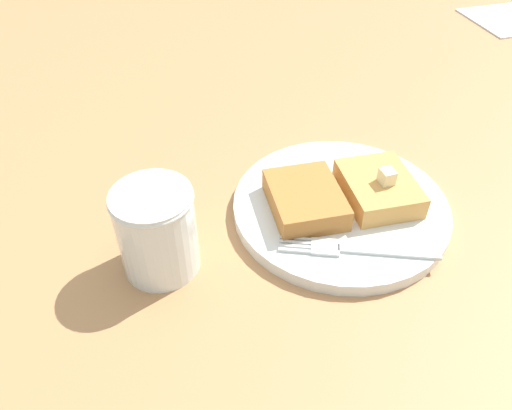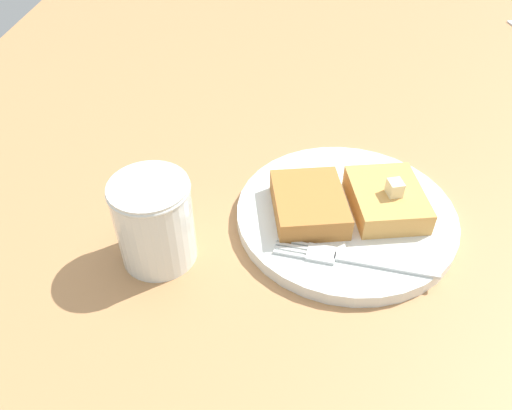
{
  "view_description": "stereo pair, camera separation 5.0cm",
  "coord_description": "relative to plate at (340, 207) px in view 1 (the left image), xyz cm",
  "views": [
    {
      "loc": [
        15.22,
        48.13,
        39.77
      ],
      "look_at": [
        12.85,
        10.99,
        6.54
      ],
      "focal_mm": 35.0,
      "sensor_mm": 36.0,
      "label": 1
    },
    {
      "loc": [
        10.24,
        48.11,
        39.77
      ],
      "look_at": [
        12.85,
        10.99,
        6.54
      ],
      "focal_mm": 35.0,
      "sensor_mm": 36.0,
      "label": 2
    }
  ],
  "objects": [
    {
      "name": "butter_pat_primary",
      "position": [
        -4.58,
        -0.08,
        3.97
      ],
      "size": [
        1.81,
        1.92,
        1.6
      ],
      "primitive_type": "cube",
      "rotation": [
        0.0,
        0.0,
        1.83
      ],
      "color": "beige",
      "rests_on": "toast_slice_left"
    },
    {
      "name": "napkin",
      "position": [
        -43.82,
        -52.72,
        -0.69
      ],
      "size": [
        18.27,
        17.61,
        0.3
      ],
      "primitive_type": "cube",
      "rotation": [
        0.0,
        0.0,
        0.22
      ],
      "color": "white",
      "rests_on": "table_surface"
    },
    {
      "name": "fork",
      "position": [
        0.58,
        7.14,
        0.79
      ],
      "size": [
        16.01,
        4.12,
        0.36
      ],
      "color": "silver",
      "rests_on": "plate"
    },
    {
      "name": "toast_slice_left",
      "position": [
        -4.13,
        -0.67,
        1.89
      ],
      "size": [
        8.67,
        10.14,
        2.56
      ],
      "primitive_type": "cube",
      "rotation": [
        0.0,
        0.0,
        0.16
      ],
      "color": "#D69A4C",
      "rests_on": "plate"
    },
    {
      "name": "plate",
      "position": [
        0.0,
        0.0,
        0.0
      ],
      "size": [
        23.68,
        23.68,
        1.45
      ],
      "color": "silver",
      "rests_on": "table_surface"
    },
    {
      "name": "syrup_jar",
      "position": [
        19.13,
        6.47,
        3.3
      ],
      "size": [
        7.72,
        7.72,
        9.18
      ],
      "color": "#3A130B",
      "rests_on": "table_surface"
    },
    {
      "name": "toast_slice_middle",
      "position": [
        4.13,
        0.67,
        1.89
      ],
      "size": [
        8.67,
        10.14,
        2.56
      ],
      "primitive_type": "cube",
      "rotation": [
        0.0,
        0.0,
        0.16
      ],
      "color": "#AF6F32",
      "rests_on": "plate"
    },
    {
      "name": "table_surface",
      "position": [
        -3.29,
        -7.76,
        -1.86
      ],
      "size": [
        125.76,
        125.76,
        2.04
      ],
      "primitive_type": "cube",
      "color": "#AF7C4D",
      "rests_on": "ground"
    }
  ]
}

